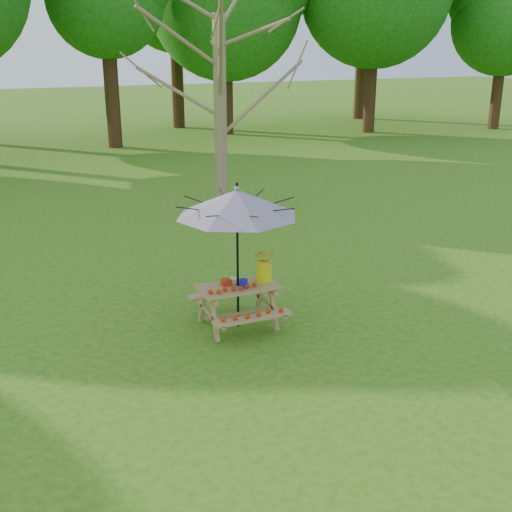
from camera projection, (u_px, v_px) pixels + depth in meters
name	position (u px, v px, depth m)	size (l,w,h in m)	color
picnic_table	(238.00, 307.00, 9.77)	(1.20, 1.32, 0.67)	#AB834D
patio_umbrella	(237.00, 203.00, 9.26)	(1.94, 1.94, 2.25)	black
produce_bins	(235.00, 282.00, 9.64)	(0.34, 0.38, 0.13)	red
tomatoes_row	(233.00, 289.00, 9.44)	(0.77, 0.13, 0.07)	red
flower_bucket	(264.00, 263.00, 9.78)	(0.37, 0.34, 0.54)	yellow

